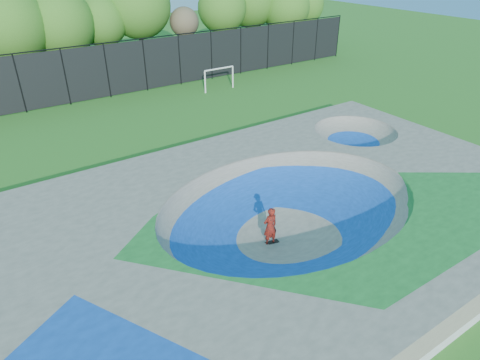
% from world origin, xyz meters
% --- Properties ---
extents(ground, '(120.00, 120.00, 0.00)m').
position_xyz_m(ground, '(0.00, 0.00, 0.00)').
color(ground, '#25641C').
rests_on(ground, ground).
extents(skate_deck, '(22.00, 14.00, 1.50)m').
position_xyz_m(skate_deck, '(0.00, 0.00, 0.75)').
color(skate_deck, gray).
rests_on(skate_deck, ground).
extents(skater, '(0.62, 0.42, 1.64)m').
position_xyz_m(skater, '(-1.18, -0.25, 0.82)').
color(skater, red).
rests_on(skater, ground).
extents(skateboard, '(0.81, 0.34, 0.05)m').
position_xyz_m(skateboard, '(-1.18, -0.25, 0.03)').
color(skateboard, black).
rests_on(skateboard, ground).
extents(soccer_goal, '(2.69, 0.12, 1.78)m').
position_xyz_m(soccer_goal, '(7.79, 17.85, 1.23)').
color(soccer_goal, silver).
rests_on(soccer_goal, ground).
extents(fence, '(48.09, 0.09, 4.04)m').
position_xyz_m(fence, '(0.00, 21.00, 2.10)').
color(fence, black).
rests_on(fence, ground).
extents(treeline, '(53.30, 6.98, 8.44)m').
position_xyz_m(treeline, '(0.32, 26.32, 4.90)').
color(treeline, '#4A3425').
rests_on(treeline, ground).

